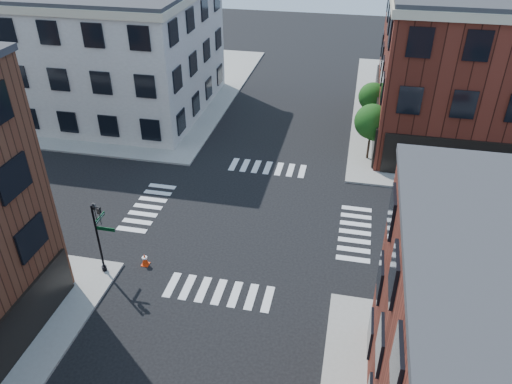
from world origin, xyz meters
name	(u,v)px	position (x,y,z in m)	size (l,w,h in m)	color
ground	(248,219)	(0.00, 0.00, 0.00)	(120.00, 120.00, 0.00)	black
sidewalk_nw	(102,85)	(-21.00, 21.00, 0.07)	(30.00, 30.00, 0.15)	gray
building_nw	(87,49)	(-19.00, 16.00, 5.50)	(22.00, 16.00, 11.00)	#B9B3A9
tree_near	(372,123)	(7.56, 9.98, 3.16)	(2.69, 2.69, 4.49)	black
tree_far	(373,98)	(7.56, 15.98, 2.87)	(2.43, 2.43, 4.07)	black
signal_pole	(99,231)	(-6.72, -6.68, 2.86)	(1.29, 1.24, 4.60)	black
box_truck	(497,276)	(14.12, -4.96, 2.01)	(8.76, 3.60, 3.87)	white
traffic_cone	(145,260)	(-4.80, -5.70, 0.38)	(0.43, 0.43, 0.79)	#F6370A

